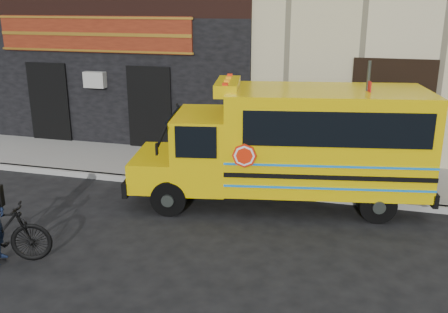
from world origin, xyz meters
TOP-DOWN VIEW (x-y plane):
  - ground at (0.00, 0.00)m, footprint 120.00×120.00m
  - curb at (0.00, 2.60)m, footprint 40.00×0.20m
  - sidewalk at (0.00, 4.10)m, footprint 40.00×3.00m
  - school_bus at (1.77, 2.29)m, footprint 7.17×3.34m
  - sign_pole at (3.28, 2.46)m, footprint 0.11×0.29m

SIDE VIEW (x-z plane):
  - ground at x=0.00m, z-range 0.00..0.00m
  - curb at x=0.00m, z-range 0.00..0.15m
  - sidewalk at x=0.00m, z-range 0.00..0.15m
  - school_bus at x=1.77m, z-range 0.05..2.97m
  - sign_pole at x=3.28m, z-range 0.16..3.56m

